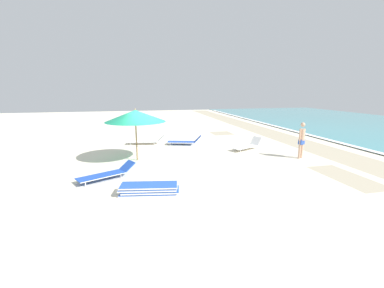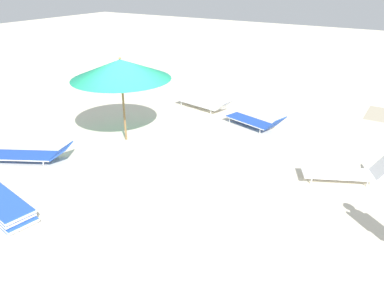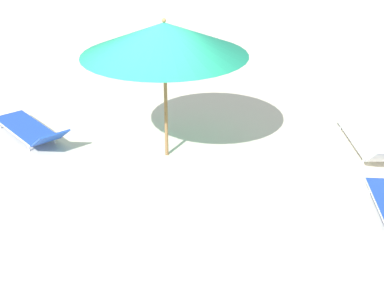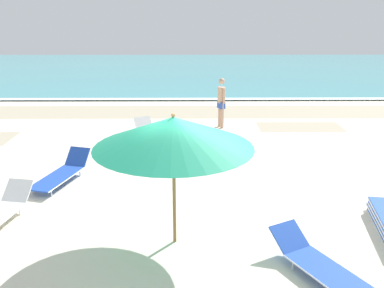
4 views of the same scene
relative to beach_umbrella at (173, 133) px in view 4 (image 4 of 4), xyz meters
name	(u,v)px [view 4 (image 4 of 4)]	position (x,y,z in m)	size (l,w,h in m)	color
ground_plane	(206,224)	(0.62, 0.82, -2.19)	(60.00, 60.00, 0.16)	beige
ocean_water	(194,71)	(0.62, 21.55, -2.08)	(60.00, 18.66, 0.07)	teal
beach_umbrella	(173,133)	(0.00, 0.00, 0.00)	(2.79, 2.79, 2.45)	olive
sun_lounger_beside_umbrella	(62,173)	(-2.89, 2.88, -1.89)	(1.14, 2.12, 0.58)	blue
sun_lounger_near_water_left	(152,135)	(-0.92, 6.07, -1.88)	(1.40, 2.03, 0.63)	white
sun_lounger_near_water_right	(324,268)	(2.41, -1.15, -1.90)	(1.56, 2.19, 0.50)	blue
beachgoer_wading_adult	(221,100)	(1.41, 7.80, -1.11)	(0.29, 0.42, 1.76)	tan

